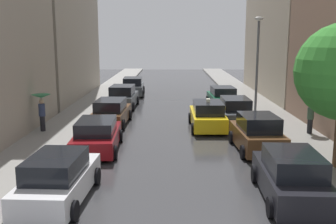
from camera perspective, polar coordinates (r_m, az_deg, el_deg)
ground_plane at (r=30.51m, az=0.87°, el=0.66°), size 28.00×72.00×0.04m
sidewalk_left at (r=31.14m, az=-11.18°, el=0.84°), size 3.00×72.00×0.15m
sidewalk_right at (r=31.22m, az=12.89°, el=0.80°), size 3.00×72.00×0.15m
parked_car_left_nearest at (r=13.58m, az=-15.56°, el=-9.34°), size 2.14×4.51×1.62m
parked_car_left_second at (r=19.07m, az=-10.21°, el=-3.39°), size 2.30×4.66×1.54m
parked_car_left_third at (r=24.53m, az=-8.21°, el=-0.11°), size 2.19×4.59×1.60m
parked_car_left_fourth at (r=30.46m, az=-6.55°, el=2.14°), size 2.22×4.48×1.71m
parked_car_left_fifth at (r=36.89m, az=-5.09°, el=3.64°), size 2.22×4.52×1.66m
parked_car_right_nearest at (r=13.85m, az=17.35°, el=-8.95°), size 2.19×4.51×1.68m
parked_car_right_second at (r=19.17m, az=12.75°, el=-3.13°), size 2.23×4.14×1.77m
parked_car_right_third at (r=24.64m, az=9.62°, el=-0.01°), size 2.05×4.41×1.70m
parked_car_right_fourth at (r=30.94m, az=7.88°, el=2.12°), size 2.29×4.23×1.56m
taxi_midroad at (r=23.41m, az=5.73°, el=-0.54°), size 2.10×4.58×1.81m
pedestrian_foreground at (r=22.76m, az=19.95°, el=0.42°), size 0.91×0.91×1.92m
pedestrian_near_tree at (r=22.97m, az=-17.80°, el=1.05°), size 1.04×1.04×2.07m
lamp_post_right at (r=27.24m, az=12.79°, el=7.54°), size 0.60×0.28×6.50m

